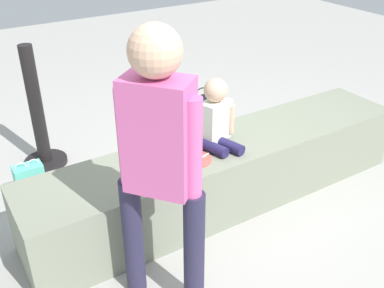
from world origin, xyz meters
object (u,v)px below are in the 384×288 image
Objects in this scene: party_cup_red at (135,160)px; handbag_black_leather at (202,107)px; child_seated at (216,117)px; water_bottle_near_gift at (187,142)px; cake_box_white at (219,138)px; adult_standing at (159,154)px; gift_bag at (30,182)px; cake_plate at (195,157)px.

handbag_black_leather is at bearing 26.20° from party_cup_red.
child_seated is 1.08m from party_cup_red.
water_bottle_near_gift reaches higher than cake_box_white.
adult_standing is 1.63m from gift_bag.
gift_bag is at bearing -179.49° from water_bottle_near_gift.
water_bottle_near_gift is at bearing 54.27° from adult_standing.
cake_plate is at bearing -156.23° from child_seated.
cake_plate is 2.44× the size of party_cup_red.
adult_standing reaches higher than child_seated.
handbag_black_leather is at bearing 60.45° from child_seated.
handbag_black_leather is at bearing 55.32° from cake_plate.
handbag_black_leather is (0.49, 0.51, 0.03)m from water_bottle_near_gift.
cake_plate reaches higher than gift_bag.
adult_standing is (-0.74, -0.59, 0.24)m from child_seated.
cake_plate is at bearing -43.84° from gift_bag.
party_cup_red is (0.88, 0.03, -0.11)m from gift_bag.
child_seated is 2.45× the size of water_bottle_near_gift.
handbag_black_leather is (1.88, 0.52, -0.03)m from gift_bag.
handbag_black_leather is at bearing 51.85° from adult_standing.
child_seated reaches higher than cake_box_white.
child_seated is at bearing -34.03° from gift_bag.
cake_plate is 0.66× the size of gift_bag.
gift_bag reaches higher than cake_box_white.
gift_bag is (-1.14, 0.77, -0.57)m from child_seated.
cake_plate reaches higher than cake_box_white.
gift_bag is at bearing -177.90° from party_cup_red.
water_bottle_near_gift reaches higher than party_cup_red.
gift_bag is at bearing -164.42° from handbag_black_leather.
adult_standing is at bearing -141.70° from child_seated.
adult_standing is at bearing -128.15° from handbag_black_leather.
cake_plate is 1.22m from cake_box_white.
handbag_black_leather is (0.97, 1.40, -0.41)m from cake_plate.
cake_plate reaches higher than party_cup_red.
adult_standing is at bearing -134.76° from cake_box_white.
child_seated is at bearing 23.77° from cake_plate.
child_seated is at bearing -127.44° from cake_box_white.
adult_standing is 2.54m from handbag_black_leather.
adult_standing is 8.03× the size of water_bottle_near_gift.
water_bottle_near_gift is 0.31m from cake_box_white.
cake_box_white is at bearing 45.24° from adult_standing.
gift_bag is 1.72× the size of water_bottle_near_gift.
water_bottle_near_gift is at bearing -2.25° from party_cup_red.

